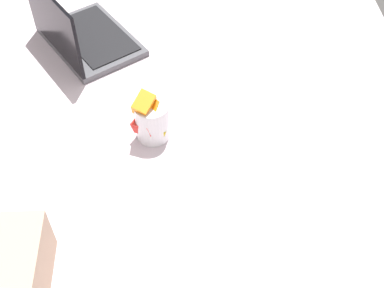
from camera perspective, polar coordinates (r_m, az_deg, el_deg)
bed_mattress at (r=136.30cm, az=-0.67°, el=-4.96°), size 180.00×140.00×18.00cm
laptop at (r=165.44cm, az=-12.41°, el=11.90°), size 40.21×37.31×23.00cm
snack_cup at (r=132.19cm, az=-4.60°, el=2.79°), size 9.06×10.37×15.07cm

